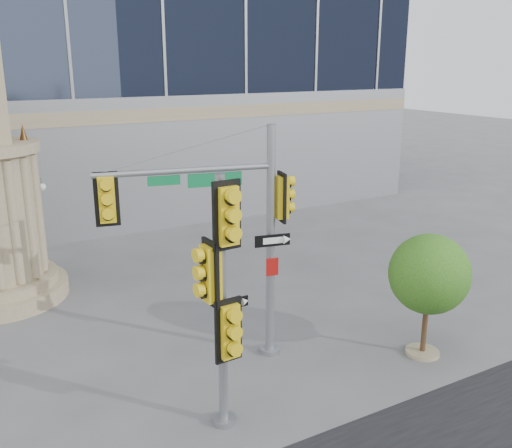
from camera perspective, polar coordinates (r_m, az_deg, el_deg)
ground at (r=14.60m, az=4.92°, el=-14.96°), size 120.00×120.00×0.00m
main_signal_pole at (r=13.92m, az=-2.76°, el=0.35°), size 4.63×1.39×6.05m
secondary_signal_pole at (r=11.36m, az=-3.41°, el=-6.29°), size 0.95×0.70×5.45m
street_tree at (r=15.31m, az=16.97°, el=-5.07°), size 2.12×2.07×3.31m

